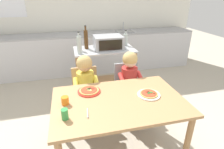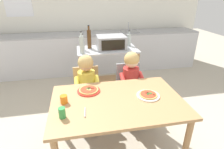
{
  "view_description": "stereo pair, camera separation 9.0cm",
  "coord_description": "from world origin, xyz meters",
  "px_view_note": "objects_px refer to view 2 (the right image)",
  "views": [
    {
      "loc": [
        -0.44,
        -1.51,
        1.75
      ],
      "look_at": [
        0.0,
        0.3,
        0.9
      ],
      "focal_mm": 29.07,
      "sensor_mm": 36.0,
      "label": 1
    },
    {
      "loc": [
        -0.36,
        -1.53,
        1.75
      ],
      "look_at": [
        0.0,
        0.3,
        0.9
      ],
      "focal_mm": 29.07,
      "sensor_mm": 36.0,
      "label": 2
    }
  ],
  "objects_px": {
    "toaster_oven": "(111,42)",
    "dining_table": "(118,108)",
    "dining_chair_right": "(129,87)",
    "bottle_slim_sauce": "(83,44)",
    "drinking_cup_orange": "(64,99)",
    "bottle_brown_beer": "(82,44)",
    "pizza_plate_red_rimmed": "(89,90)",
    "child_in_red_shirt": "(132,79)",
    "kitchen_island_cart": "(107,67)",
    "bottle_dark_olive_oil": "(89,39)",
    "dining_chair_left": "(87,92)",
    "pizza_plate_white": "(148,95)",
    "drinking_cup_green": "(62,113)",
    "child_in_yellow_shirt": "(87,84)",
    "serving_spoon": "(85,112)"
  },
  "relations": [
    {
      "from": "toaster_oven",
      "to": "kitchen_island_cart",
      "type": "bearing_deg",
      "value": 174.32
    },
    {
      "from": "toaster_oven",
      "to": "dining_chair_right",
      "type": "xyz_separation_m",
      "value": [
        0.16,
        -0.54,
        -0.54
      ]
    },
    {
      "from": "dining_table",
      "to": "child_in_yellow_shirt",
      "type": "bearing_deg",
      "value": 115.82
    },
    {
      "from": "bottle_slim_sauce",
      "to": "pizza_plate_white",
      "type": "distance_m",
      "value": 1.4
    },
    {
      "from": "kitchen_island_cart",
      "to": "drinking_cup_orange",
      "type": "distance_m",
      "value": 1.38
    },
    {
      "from": "dining_table",
      "to": "child_in_yellow_shirt",
      "type": "relative_size",
      "value": 1.31
    },
    {
      "from": "bottle_slim_sauce",
      "to": "drinking_cup_orange",
      "type": "xyz_separation_m",
      "value": [
        -0.26,
        -1.2,
        -0.23
      ]
    },
    {
      "from": "kitchen_island_cart",
      "to": "dining_table",
      "type": "distance_m",
      "value": 1.26
    },
    {
      "from": "toaster_oven",
      "to": "pizza_plate_red_rimmed",
      "type": "distance_m",
      "value": 1.14
    },
    {
      "from": "pizza_plate_red_rimmed",
      "to": "pizza_plate_white",
      "type": "relative_size",
      "value": 1.04
    },
    {
      "from": "bottle_dark_olive_oil",
      "to": "drinking_cup_orange",
      "type": "relative_size",
      "value": 4.51
    },
    {
      "from": "bottle_dark_olive_oil",
      "to": "child_in_red_shirt",
      "type": "xyz_separation_m",
      "value": [
        0.5,
        -0.75,
        -0.4
      ]
    },
    {
      "from": "dining_chair_left",
      "to": "pizza_plate_white",
      "type": "bearing_deg",
      "value": -48.09
    },
    {
      "from": "drinking_cup_green",
      "to": "serving_spoon",
      "type": "height_order",
      "value": "drinking_cup_green"
    },
    {
      "from": "bottle_slim_sauce",
      "to": "serving_spoon",
      "type": "xyz_separation_m",
      "value": [
        -0.06,
        -1.4,
        -0.26
      ]
    },
    {
      "from": "kitchen_island_cart",
      "to": "serving_spoon",
      "type": "relative_size",
      "value": 6.87
    },
    {
      "from": "bottle_brown_beer",
      "to": "child_in_yellow_shirt",
      "type": "xyz_separation_m",
      "value": [
        0.02,
        -0.52,
        -0.38
      ]
    },
    {
      "from": "child_in_yellow_shirt",
      "to": "serving_spoon",
      "type": "relative_size",
      "value": 7.26
    },
    {
      "from": "pizza_plate_red_rimmed",
      "to": "dining_chair_left",
      "type": "bearing_deg",
      "value": 90.03
    },
    {
      "from": "bottle_dark_olive_oil",
      "to": "pizza_plate_white",
      "type": "bearing_deg",
      "value": -69.39
    },
    {
      "from": "dining_chair_left",
      "to": "child_in_red_shirt",
      "type": "relative_size",
      "value": 0.8
    },
    {
      "from": "pizza_plate_white",
      "to": "child_in_yellow_shirt",
      "type": "bearing_deg",
      "value": 137.49
    },
    {
      "from": "bottle_brown_beer",
      "to": "bottle_slim_sauce",
      "type": "distance_m",
      "value": 0.16
    },
    {
      "from": "dining_chair_right",
      "to": "bottle_dark_olive_oil",
      "type": "bearing_deg",
      "value": 128.28
    },
    {
      "from": "bottle_slim_sauce",
      "to": "serving_spoon",
      "type": "distance_m",
      "value": 1.42
    },
    {
      "from": "bottle_brown_beer",
      "to": "drinking_cup_green",
      "type": "xyz_separation_m",
      "value": [
        -0.24,
        -1.27,
        -0.25
      ]
    },
    {
      "from": "kitchen_island_cart",
      "to": "bottle_slim_sauce",
      "type": "bearing_deg",
      "value": -178.92
    },
    {
      "from": "bottle_slim_sauce",
      "to": "drinking_cup_orange",
      "type": "relative_size",
      "value": 3.18
    },
    {
      "from": "kitchen_island_cart",
      "to": "pizza_plate_white",
      "type": "bearing_deg",
      "value": -79.84
    },
    {
      "from": "child_in_red_shirt",
      "to": "drinking_cup_orange",
      "type": "distance_m",
      "value": 1.02
    },
    {
      "from": "toaster_oven",
      "to": "dining_table",
      "type": "relative_size",
      "value": 0.34
    },
    {
      "from": "bottle_dark_olive_oil",
      "to": "dining_chair_right",
      "type": "xyz_separation_m",
      "value": [
        0.5,
        -0.63,
        -0.59
      ]
    },
    {
      "from": "pizza_plate_white",
      "to": "drinking_cup_orange",
      "type": "distance_m",
      "value": 0.86
    },
    {
      "from": "toaster_oven",
      "to": "pizza_plate_white",
      "type": "bearing_deg",
      "value": -82.62
    },
    {
      "from": "drinking_cup_green",
      "to": "dining_table",
      "type": "bearing_deg",
      "value": 18.81
    },
    {
      "from": "bottle_slim_sauce",
      "to": "pizza_plate_red_rimmed",
      "type": "bearing_deg",
      "value": -90.05
    },
    {
      "from": "dining_table",
      "to": "pizza_plate_red_rimmed",
      "type": "xyz_separation_m",
      "value": [
        -0.27,
        0.23,
        0.11
      ]
    },
    {
      "from": "kitchen_island_cart",
      "to": "dining_chair_left",
      "type": "bearing_deg",
      "value": -124.01
    },
    {
      "from": "dining_chair_right",
      "to": "dining_chair_left",
      "type": "bearing_deg",
      "value": -178.25
    },
    {
      "from": "bottle_brown_beer",
      "to": "drinking_cup_orange",
      "type": "relative_size",
      "value": 3.99
    },
    {
      "from": "pizza_plate_red_rimmed",
      "to": "bottle_dark_olive_oil",
      "type": "bearing_deg",
      "value": 84.44
    },
    {
      "from": "dining_table",
      "to": "pizza_plate_red_rimmed",
      "type": "distance_m",
      "value": 0.38
    },
    {
      "from": "dining_chair_left",
      "to": "bottle_brown_beer",
      "type": "bearing_deg",
      "value": 92.76
    },
    {
      "from": "toaster_oven",
      "to": "child_in_red_shirt",
      "type": "height_order",
      "value": "toaster_oven"
    },
    {
      "from": "pizza_plate_red_rimmed",
      "to": "bottle_slim_sauce",
      "type": "bearing_deg",
      "value": 89.95
    },
    {
      "from": "bottle_dark_olive_oil",
      "to": "dining_table",
      "type": "xyz_separation_m",
      "value": [
        0.17,
        -1.34,
        -0.42
      ]
    },
    {
      "from": "pizza_plate_red_rimmed",
      "to": "kitchen_island_cart",
      "type": "bearing_deg",
      "value": 69.45
    },
    {
      "from": "toaster_oven",
      "to": "bottle_slim_sauce",
      "type": "xyz_separation_m",
      "value": [
        -0.44,
        -0.0,
        -0.0
      ]
    },
    {
      "from": "bottle_dark_olive_oil",
      "to": "bottle_brown_beer",
      "type": "bearing_deg",
      "value": -117.22
    },
    {
      "from": "kitchen_island_cart",
      "to": "bottle_dark_olive_oil",
      "type": "relative_size",
      "value": 2.62
    }
  ]
}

